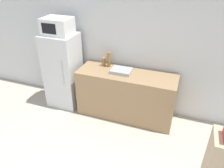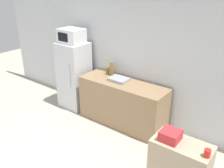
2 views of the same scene
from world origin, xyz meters
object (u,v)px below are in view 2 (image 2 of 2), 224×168
Objects in this scene: refrigerator at (74,76)px; bottle_tall at (112,69)px; basket at (170,135)px; jar at (207,153)px; microwave at (72,36)px; bottle_short at (108,71)px.

refrigerator is 5.17× the size of bottle_tall.
basket is at bearing -36.55° from bottle_tall.
microwave is at bearing 158.45° from jar.
refrigerator is at bearing 158.43° from jar.
jar reaches higher than bottle_short.
microwave reaches higher than refrigerator.
basket is at bearing 174.44° from jar.
refrigerator reaches higher than bottle_short.
microwave reaches higher than jar.
refrigerator is 1.01m from bottle_tall.
bottle_tall reaches higher than basket.
microwave is 2.24× the size of basket.
basket is at bearing -23.78° from microwave.
microwave is 5.52× the size of jar.
basket reaches higher than jar.
jar is at bearing -21.57° from refrigerator.
refrigerator reaches higher than jar.
bottle_short is 3.06m from jar.
refrigerator is 16.17× the size of jar.
jar is at bearing -5.56° from basket.
basket is at bearing -35.15° from bottle_short.
jar is (2.62, -1.57, 0.08)m from bottle_short.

